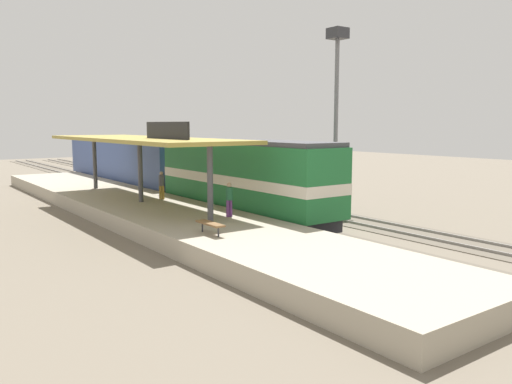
% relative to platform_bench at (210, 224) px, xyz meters
% --- Properties ---
extents(ground_plane, '(120.00, 120.00, 0.00)m').
position_rel_platform_bench_xyz_m(ground_plane, '(8.00, 10.31, -1.34)').
color(ground_plane, '#706656').
extents(track_near, '(3.20, 110.00, 0.16)m').
position_rel_platform_bench_xyz_m(track_near, '(6.00, 10.31, -1.31)').
color(track_near, '#5F5649').
rests_on(track_near, ground).
extents(track_far, '(3.20, 110.00, 0.16)m').
position_rel_platform_bench_xyz_m(track_far, '(10.60, 10.31, -1.31)').
color(track_far, '#5F5649').
rests_on(track_far, ground).
extents(platform, '(6.00, 44.00, 0.90)m').
position_rel_platform_bench_xyz_m(platform, '(1.40, 10.31, -0.89)').
color(platform, '#A89E89').
rests_on(platform, ground).
extents(station_canopy, '(5.20, 18.00, 4.70)m').
position_rel_platform_bench_xyz_m(station_canopy, '(1.40, 10.22, 3.19)').
color(station_canopy, '#47474C').
rests_on(station_canopy, platform).
extents(platform_bench, '(0.44, 1.70, 0.50)m').
position_rel_platform_bench_xyz_m(platform_bench, '(0.00, 0.00, 0.00)').
color(platform_bench, '#333338').
rests_on(platform_bench, platform).
extents(locomotive, '(2.93, 14.43, 4.44)m').
position_rel_platform_bench_xyz_m(locomotive, '(6.00, 6.31, 1.07)').
color(locomotive, '#28282D').
rests_on(locomotive, track_near).
extents(passenger_carriage_single, '(2.90, 20.00, 4.24)m').
position_rel_platform_bench_xyz_m(passenger_carriage_single, '(6.00, 24.31, 0.97)').
color(passenger_carriage_single, '#28282D').
rests_on(passenger_carriage_single, track_near).
extents(freight_car, '(2.80, 12.00, 3.54)m').
position_rel_platform_bench_xyz_m(freight_car, '(10.60, 13.54, 0.63)').
color(freight_car, '#28282D').
rests_on(freight_car, track_far).
extents(light_mast, '(1.10, 1.10, 11.70)m').
position_rel_platform_bench_xyz_m(light_mast, '(13.80, 6.70, 7.05)').
color(light_mast, slate).
rests_on(light_mast, ground).
extents(person_waiting, '(0.34, 0.34, 1.71)m').
position_rel_platform_bench_xyz_m(person_waiting, '(2.91, 3.02, 0.51)').
color(person_waiting, '#663375').
rests_on(person_waiting, platform).
extents(person_walking, '(0.34, 0.34, 1.71)m').
position_rel_platform_bench_xyz_m(person_walking, '(2.86, 10.55, 0.51)').
color(person_walking, olive).
rests_on(person_walking, platform).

